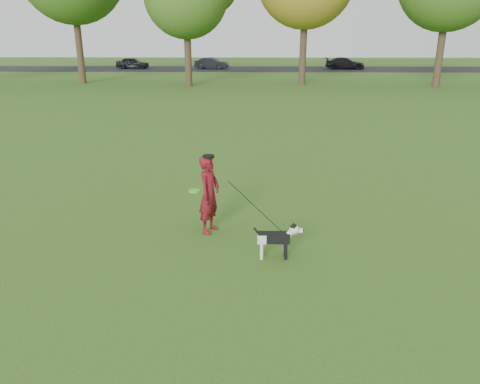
{
  "coord_description": "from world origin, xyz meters",
  "views": [
    {
      "loc": [
        0.25,
        -7.88,
        3.79
      ],
      "look_at": [
        0.09,
        0.22,
        0.95
      ],
      "focal_mm": 35.0,
      "sensor_mm": 36.0,
      "label": 1
    }
  ],
  "objects_px": {
    "man": "(209,194)",
    "dog": "(278,237)",
    "car_mid": "(212,63)",
    "car_right": "(345,63)",
    "car_left": "(133,63)"
  },
  "relations": [
    {
      "from": "man",
      "to": "car_right",
      "type": "xyz_separation_m",
      "value": [
        10.14,
        39.42,
        -0.2
      ]
    },
    {
      "from": "man",
      "to": "dog",
      "type": "distance_m",
      "value": 1.73
    },
    {
      "from": "man",
      "to": "car_mid",
      "type": "bearing_deg",
      "value": 25.72
    },
    {
      "from": "man",
      "to": "car_right",
      "type": "distance_m",
      "value": 40.7
    },
    {
      "from": "car_left",
      "to": "car_right",
      "type": "height_order",
      "value": "car_right"
    },
    {
      "from": "dog",
      "to": "car_right",
      "type": "relative_size",
      "value": 0.23
    },
    {
      "from": "car_mid",
      "to": "dog",
      "type": "bearing_deg",
      "value": -162.52
    },
    {
      "from": "man",
      "to": "car_right",
      "type": "bearing_deg",
      "value": 6.91
    },
    {
      "from": "car_left",
      "to": "car_mid",
      "type": "bearing_deg",
      "value": -88.02
    },
    {
      "from": "man",
      "to": "dog",
      "type": "bearing_deg",
      "value": -110.12
    },
    {
      "from": "car_right",
      "to": "car_mid",
      "type": "bearing_deg",
      "value": 94.15
    },
    {
      "from": "dog",
      "to": "car_mid",
      "type": "relative_size",
      "value": 0.26
    },
    {
      "from": "man",
      "to": "dog",
      "type": "height_order",
      "value": "man"
    },
    {
      "from": "man",
      "to": "car_mid",
      "type": "relative_size",
      "value": 0.47
    },
    {
      "from": "car_mid",
      "to": "car_right",
      "type": "xyz_separation_m",
      "value": [
        13.16,
        0.0,
        0.01
      ]
    }
  ]
}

